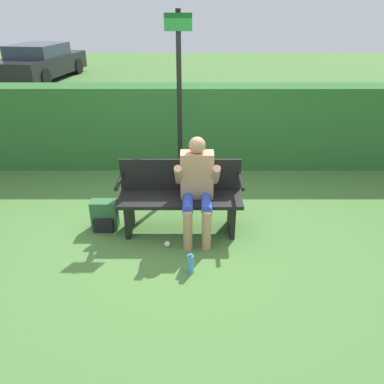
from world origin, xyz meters
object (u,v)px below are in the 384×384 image
(park_bench, at_px, (180,197))
(signpost, at_px, (179,99))
(backpack, at_px, (104,215))
(parked_car, at_px, (40,62))
(water_bottle, at_px, (190,264))
(person_seated, at_px, (197,184))

(park_bench, relative_size, signpost, 0.59)
(backpack, distance_m, parked_car, 12.02)
(water_bottle, bearing_deg, signpost, 94.62)
(signpost, relative_size, parked_car, 0.55)
(park_bench, bearing_deg, person_seated, -30.60)
(water_bottle, bearing_deg, parked_car, 116.32)
(person_seated, relative_size, signpost, 0.48)
(person_seated, bearing_deg, signpost, 101.21)
(signpost, bearing_deg, water_bottle, -85.38)
(backpack, relative_size, parked_car, 0.08)
(water_bottle, relative_size, parked_car, 0.05)
(water_bottle, height_order, signpost, signpost)
(backpack, bearing_deg, person_seated, -5.85)
(park_bench, height_order, signpost, signpost)
(signpost, bearing_deg, parked_car, 120.07)
(park_bench, height_order, water_bottle, park_bench)
(backpack, xyz_separation_m, parked_car, (-4.78, 11.02, 0.45))
(person_seated, distance_m, parked_car, 12.65)
(park_bench, height_order, backpack, park_bench)
(park_bench, relative_size, parked_car, 0.33)
(person_seated, xyz_separation_m, parked_car, (-5.99, 11.15, -0.07))
(park_bench, distance_m, person_seated, 0.34)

